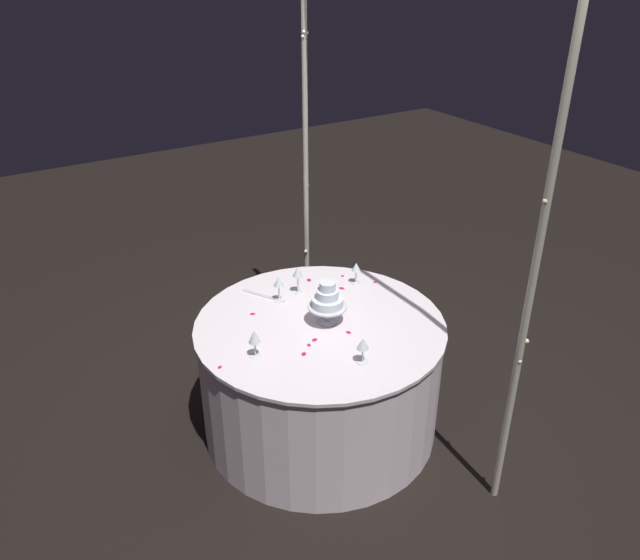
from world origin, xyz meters
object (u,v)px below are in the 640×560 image
(tiered_cake, at_px, (327,300))
(wine_glass_0, at_px, (356,268))
(main_table, at_px, (320,376))
(wine_glass_2, at_px, (279,283))
(wine_glass_3, at_px, (298,273))
(wine_glass_4, at_px, (254,337))
(cake_knife, at_px, (266,296))
(decorative_arch, at_px, (399,161))
(wine_glass_1, at_px, (363,345))

(tiered_cake, distance_m, wine_glass_0, 0.50)
(main_table, distance_m, wine_glass_0, 0.70)
(tiered_cake, xyz_separation_m, wine_glass_2, (-0.35, -0.11, -0.02))
(tiered_cake, relative_size, wine_glass_2, 1.56)
(tiered_cake, xyz_separation_m, wine_glass_3, (-0.38, 0.03, -0.01))
(wine_glass_0, bearing_deg, wine_glass_4, -67.38)
(main_table, xyz_separation_m, cake_knife, (-0.42, -0.11, 0.37))
(main_table, height_order, wine_glass_0, wine_glass_0)
(decorative_arch, relative_size, wine_glass_2, 15.22)
(wine_glass_1, bearing_deg, wine_glass_4, -127.80)
(main_table, distance_m, wine_glass_4, 0.66)
(cake_knife, bearing_deg, wine_glass_4, -33.22)
(decorative_arch, xyz_separation_m, main_table, (-0.00, -0.49, -1.21))
(tiered_cake, bearing_deg, wine_glass_4, -80.97)
(wine_glass_4, bearing_deg, wine_glass_2, 138.66)
(wine_glass_4, bearing_deg, decorative_arch, 95.45)
(wine_glass_2, relative_size, wine_glass_4, 1.03)
(wine_glass_4, xyz_separation_m, cake_knife, (-0.51, 0.33, -0.11))
(wine_glass_3, relative_size, wine_glass_4, 1.11)
(decorative_arch, xyz_separation_m, wine_glass_4, (0.09, -0.94, -0.73))
(wine_glass_2, bearing_deg, tiered_cake, 17.75)
(wine_glass_1, height_order, wine_glass_2, wine_glass_2)
(decorative_arch, height_order, wine_glass_2, decorative_arch)
(wine_glass_3, xyz_separation_m, cake_knife, (-0.05, -0.19, -0.13))
(wine_glass_0, height_order, wine_glass_4, wine_glass_4)
(tiered_cake, bearing_deg, decorative_arch, 91.56)
(wine_glass_2, bearing_deg, wine_glass_4, -41.34)
(wine_glass_0, distance_m, wine_glass_4, 0.96)
(wine_glass_1, distance_m, wine_glass_2, 0.76)
(wine_glass_3, bearing_deg, wine_glass_2, -78.73)
(decorative_arch, relative_size, tiered_cake, 9.75)
(tiered_cake, height_order, wine_glass_4, tiered_cake)
(tiered_cake, bearing_deg, cake_knife, -160.47)
(wine_glass_3, bearing_deg, wine_glass_4, -48.82)
(decorative_arch, xyz_separation_m, wine_glass_0, (-0.28, -0.05, -0.75))
(cake_knife, bearing_deg, decorative_arch, 55.29)
(decorative_arch, distance_m, cake_knife, 1.12)
(wine_glass_0, xyz_separation_m, wine_glass_2, (-0.06, -0.51, 0.02))
(main_table, xyz_separation_m, wine_glass_1, (0.42, -0.02, 0.47))
(wine_glass_1, distance_m, wine_glass_3, 0.80)
(wine_glass_3, xyz_separation_m, wine_glass_4, (0.46, -0.52, -0.02))
(tiered_cake, xyz_separation_m, wine_glass_1, (0.41, -0.06, -0.04))
(wine_glass_3, height_order, cake_knife, wine_glass_3)
(tiered_cake, distance_m, cake_knife, 0.48)
(wine_glass_2, xyz_separation_m, wine_glass_4, (0.43, -0.38, -0.01))
(tiered_cake, relative_size, wine_glass_3, 1.45)
(wine_glass_1, bearing_deg, cake_knife, -173.39)
(wine_glass_3, bearing_deg, cake_knife, -106.09)
(cake_knife, bearing_deg, wine_glass_2, 26.60)
(wine_glass_2, bearing_deg, decorative_arch, 59.17)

